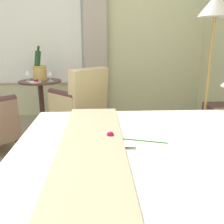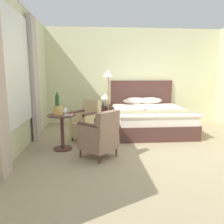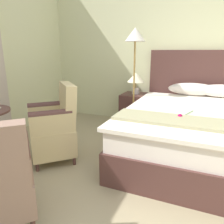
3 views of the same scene
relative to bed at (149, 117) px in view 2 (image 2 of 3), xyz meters
The scene contains 14 objects.
ground_plane 1.69m from the bed, 97.78° to the right, with size 6.96×6.96×0.00m, color tan.
wall_headboard_side 1.61m from the bed, 101.03° to the left, with size 5.52×0.12×2.91m.
wall_window_side 3.57m from the bed, 151.08° to the right, with size 0.27×5.58×2.91m.
bed is the anchor object (origin of this frame).
nightstand 1.38m from the bed, 146.79° to the left, with size 0.47×0.47×0.58m.
bedside_lamp 1.47m from the bed, 146.79° to the left, with size 0.30×0.30×0.37m.
floor_lamp_brass 1.54m from the bed, 158.48° to the left, with size 0.32×0.32×1.64m.
side_table_round 2.57m from the bed, 146.22° to the right, with size 0.57×0.57×0.71m.
champagne_bucket 2.69m from the bed, 146.84° to the right, with size 0.19×0.19×0.48m.
wine_glass_near_bucket 2.63m from the bed, 142.78° to the right, with size 0.08×0.08×0.16m.
wine_glass_near_edge 2.48m from the bed, 148.38° to the right, with size 0.08×0.08×0.14m.
snack_plate 2.49m from the bed, 143.80° to the right, with size 0.16×0.16×0.04m.
armchair_by_window 1.88m from the bed, 152.72° to the right, with size 0.74×0.74×0.94m.
armchair_facing_bed 2.39m from the bed, 125.64° to the right, with size 0.78×0.78×0.88m.
Camera 2 is at (-1.26, -4.12, 1.50)m, focal length 35.00 mm.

